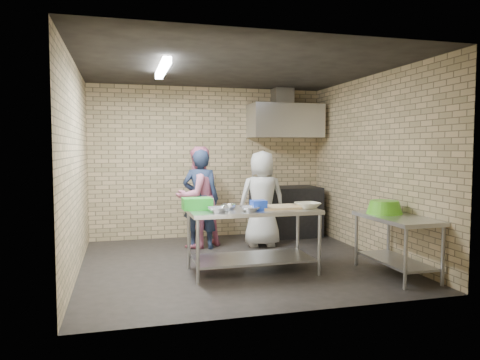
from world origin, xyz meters
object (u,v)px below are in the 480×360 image
green_basin (384,207)px  bottle_red (284,125)px  prep_table (252,240)px  stove (286,212)px  man_navy (201,199)px  blue_tub (258,205)px  woman_pink (198,197)px  woman_white (262,199)px  green_crate (197,204)px  bottle_green (304,126)px  side_counter (396,246)px

green_basin → bottle_red: bearing=97.9°
prep_table → stove: stove is taller
stove → man_navy: 1.81m
blue_tub → woman_pink: 1.83m
blue_tub → woman_white: size_ratio=0.12×
woman_pink → man_navy: bearing=77.8°
green_crate → bottle_green: bottle_green is taller
bottle_red → stove: bearing=-101.8°
green_crate → bottle_green: bearing=43.2°
green_crate → bottle_green: size_ratio=2.45×
side_counter → bottle_green: size_ratio=8.00×
prep_table → woman_pink: woman_pink is taller
green_basin → woman_white: size_ratio=0.29×
green_basin → bottle_green: size_ratio=3.07×
bottle_red → man_navy: bottle_red is taller
bottle_green → woman_pink: size_ratio=0.09×
prep_table → man_navy: (-0.40, 1.55, 0.38)m
green_basin → woman_pink: bearing=136.7°
prep_table → bottle_red: bearing=61.1°
prep_table → stove: bearing=59.4°
man_navy → side_counter: bearing=153.7°
side_counter → green_crate: size_ratio=3.27×
blue_tub → woman_pink: bearing=105.4°
prep_table → woman_pink: bearing=104.7°
bottle_red → woman_white: 1.73m
green_crate → prep_table: bearing=-9.7°
green_basin → bottle_green: bearing=89.6°
man_navy → woman_pink: (-0.03, 0.11, 0.02)m
green_crate → woman_pink: woman_pink is taller
side_counter → green_crate: green_crate is taller
bottle_green → woman_pink: 2.57m
bottle_red → green_crate: bearing=-131.7°
stove → blue_tub: 2.60m
bottle_red → blue_tub: bearing=-117.0°
prep_table → side_counter: size_ratio=1.38×
green_basin → woman_pink: size_ratio=0.28×
green_crate → man_navy: (0.30, 1.43, -0.10)m
bottle_green → man_navy: 2.59m
man_navy → blue_tub: bearing=124.5°
blue_tub → woman_white: (0.54, 1.54, -0.10)m
man_navy → woman_white: (0.99, -0.11, -0.01)m
bottle_green → man_navy: bottle_green is taller
woman_pink → prep_table: bearing=77.3°
prep_table → green_crate: bearing=170.3°
side_counter → woman_white: bearing=119.0°
prep_table → woman_white: bearing=67.8°
stove → man_navy: size_ratio=0.75×
man_navy → bottle_green: bearing=-139.3°
side_counter → blue_tub: bearing=163.3°
green_crate → bottle_red: bearing=48.3°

